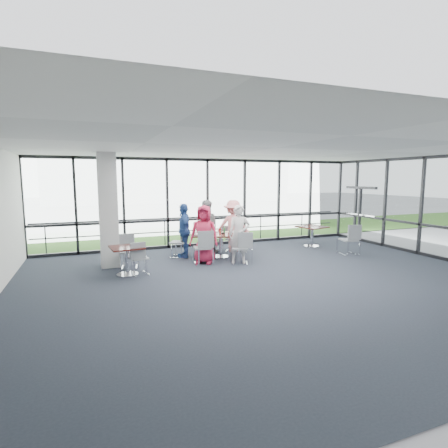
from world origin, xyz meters
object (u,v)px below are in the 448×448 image
object	(u,v)px
diner_near_left	(204,234)
chair_spare_r	(349,240)
main_table	(221,238)
diner_far_right	(233,226)
structural_column	(108,211)
chair_main_fl	(208,237)
chair_spare_lb	(129,252)
chair_main_end	(178,242)
side_table_left	(127,251)
diner_end	(184,231)
chair_main_fr	(232,239)
side_table_right	(312,229)
diner_far_left	(206,226)
diner_near_right	(239,234)
chair_spare_la	(139,258)
chair_main_nl	(202,248)
chair_main_nr	(240,248)

from	to	relation	value
diner_near_left	chair_spare_r	distance (m)	4.82
main_table	diner_far_right	distance (m)	0.96
structural_column	chair_spare_r	bearing A→B (deg)	-9.38
diner_near_left	diner_far_right	bearing A→B (deg)	69.66
chair_main_fl	chair_spare_lb	xyz separation A→B (m)	(-2.78, -1.33, -0.03)
chair_spare_lb	chair_main_end	bearing A→B (deg)	-145.97
side_table_left	diner_end	bearing A→B (deg)	37.43
chair_spare_r	chair_main_fr	bearing A→B (deg)	162.41
side_table_right	chair_spare_lb	size ratio (longest dim) A/B	1.22
diner_far_left	chair_spare_lb	distance (m)	2.92
diner_end	chair_spare_r	bearing A→B (deg)	78.98
diner_near_right	diner_far_right	xyz separation A→B (m)	(0.45, 1.53, 0.02)
chair_spare_la	chair_spare_r	xyz separation A→B (m)	(6.73, -0.05, 0.06)
side_table_right	diner_end	size ratio (longest dim) A/B	0.64
diner_far_right	diner_end	size ratio (longest dim) A/B	1.03
structural_column	chair_main_end	xyz separation A→B (m)	(2.09, 0.43, -1.12)
chair_main_fl	chair_main_nl	bearing A→B (deg)	83.47
chair_main_nl	chair_spare_lb	size ratio (longest dim) A/B	1.08
diner_end	chair_spare_la	bearing A→B (deg)	-40.34
side_table_right	chair_main_nl	bearing A→B (deg)	-166.55
main_table	diner_far_left	world-z (taller)	diner_far_left
chair_main_fl	chair_main_fr	bearing A→B (deg)	175.06
diner_near_left	diner_far_right	size ratio (longest dim) A/B	0.97
chair_main_nr	diner_near_right	bearing A→B (deg)	107.11
chair_main_fl	chair_main_fr	distance (m)	0.84
chair_main_nl	chair_spare_r	size ratio (longest dim) A/B	1.00
diner_end	side_table_right	bearing A→B (deg)	96.27
side_table_left	diner_near_right	distance (m)	3.24
chair_main_nl	chair_main_end	world-z (taller)	chair_main_nl
diner_near_right	chair_spare_lb	bearing A→B (deg)	-169.74
chair_main_nl	diner_far_right	bearing A→B (deg)	49.83
chair_main_end	chair_spare_lb	world-z (taller)	chair_main_end
diner_near_left	chair_main_fr	world-z (taller)	diner_near_left
side_table_right	chair_main_nr	distance (m)	3.79
diner_far_right	chair_main_nr	world-z (taller)	diner_far_right
chair_spare_lb	chair_spare_r	bearing A→B (deg)	-178.98
structural_column	diner_far_right	bearing A→B (deg)	8.12
chair_spare_r	side_table_right	bearing A→B (deg)	112.60
diner_near_left	chair_main_end	world-z (taller)	diner_near_left
diner_far_right	chair_spare_la	size ratio (longest dim) A/B	2.05
structural_column	diner_far_left	xyz separation A→B (m)	(3.13, 0.81, -0.71)
structural_column	diner_far_left	distance (m)	3.31
main_table	chair_main_fr	size ratio (longest dim) A/B	2.43
chair_main_fl	chair_spare_lb	size ratio (longest dim) A/B	1.07
chair_main_nr	chair_main_fr	bearing A→B (deg)	97.32
structural_column	diner_near_right	world-z (taller)	structural_column
diner_near_right	chair_main_fr	xyz separation A→B (m)	(0.45, 1.62, -0.44)
diner_far_right	chair_spare_r	xyz separation A→B (m)	(3.35, -1.80, -0.39)
diner_near_right	chair_spare_r	world-z (taller)	diner_near_right
main_table	chair_main_nl	bearing A→B (deg)	-119.90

